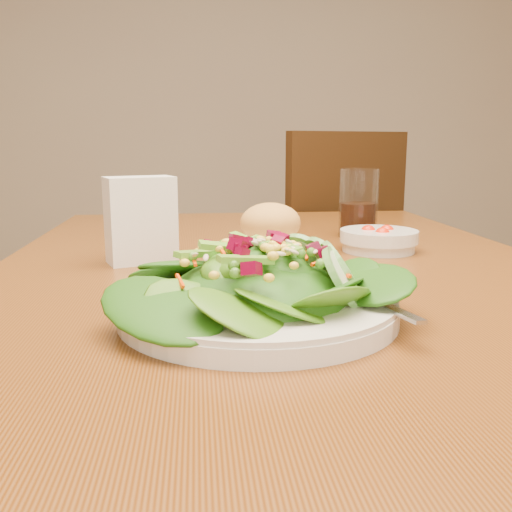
# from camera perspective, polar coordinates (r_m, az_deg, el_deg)

# --- Properties ---
(dining_table) EXTENTS (0.90, 1.40, 0.75)m
(dining_table) POSITION_cam_1_polar(r_m,az_deg,el_deg) (0.90, 2.66, -7.64)
(dining_table) COLOR brown
(dining_table) RESTS_ON ground_plane
(chair_far) EXTENTS (0.59, 0.59, 0.97)m
(chair_far) POSITION_cam_1_polar(r_m,az_deg,el_deg) (1.87, 6.28, -1.91)
(chair_far) COLOR black
(chair_far) RESTS_ON ground_plane
(salad_plate) EXTENTS (0.31, 0.31, 0.09)m
(salad_plate) POSITION_cam_1_polar(r_m,az_deg,el_deg) (0.63, 1.14, -3.28)
(salad_plate) COLOR beige
(salad_plate) RESTS_ON dining_table
(bread_plate) EXTENTS (0.17, 0.17, 0.09)m
(bread_plate) POSITION_cam_1_polar(r_m,az_deg,el_deg) (1.01, 1.45, 2.44)
(bread_plate) COLOR beige
(bread_plate) RESTS_ON dining_table
(tomato_bowl) EXTENTS (0.14, 0.14, 0.04)m
(tomato_bowl) POSITION_cam_1_polar(r_m,az_deg,el_deg) (1.03, 12.17, 1.59)
(tomato_bowl) COLOR beige
(tomato_bowl) RESTS_ON dining_table
(drinking_glass) EXTENTS (0.08, 0.08, 0.14)m
(drinking_glass) POSITION_cam_1_polar(r_m,az_deg,el_deg) (1.18, 10.19, 4.75)
(drinking_glass) COLOR silver
(drinking_glass) RESTS_ON dining_table
(napkin_holder) EXTENTS (0.12, 0.09, 0.14)m
(napkin_holder) POSITION_cam_1_polar(r_m,az_deg,el_deg) (0.93, -11.45, 3.79)
(napkin_holder) COLOR white
(napkin_holder) RESTS_ON dining_table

